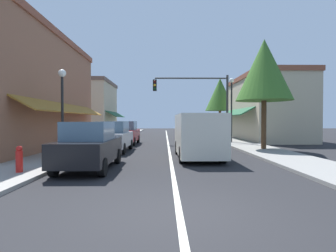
% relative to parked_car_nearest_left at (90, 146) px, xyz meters
% --- Properties ---
extents(ground_plane, '(80.00, 80.00, 0.00)m').
position_rel_parked_car_nearest_left_xyz_m(ground_plane, '(3.07, 13.08, -0.88)').
color(ground_plane, black).
extents(sidewalk_left, '(2.60, 56.00, 0.12)m').
position_rel_parked_car_nearest_left_xyz_m(sidewalk_left, '(-2.43, 13.08, -0.82)').
color(sidewalk_left, gray).
rests_on(sidewalk_left, ground).
extents(sidewalk_right, '(2.60, 56.00, 0.12)m').
position_rel_parked_car_nearest_left_xyz_m(sidewalk_right, '(8.57, 13.08, -0.82)').
color(sidewalk_right, gray).
rests_on(sidewalk_right, ground).
extents(lane_center_stripe, '(0.14, 52.00, 0.01)m').
position_rel_parked_car_nearest_left_xyz_m(lane_center_stripe, '(3.07, 13.08, -0.88)').
color(lane_center_stripe, silver).
rests_on(lane_center_stripe, ground).
extents(storefront_left_block, '(5.82, 14.20, 7.35)m').
position_rel_parked_car_nearest_left_xyz_m(storefront_left_block, '(-5.98, 7.08, 2.80)').
color(storefront_left_block, '#8E5B42').
rests_on(storefront_left_block, ground).
extents(storefront_right_block, '(6.09, 10.20, 5.96)m').
position_rel_parked_car_nearest_left_xyz_m(storefront_right_block, '(12.25, 15.08, 2.11)').
color(storefront_right_block, '#BCAD8E').
rests_on(storefront_right_block, ground).
extents(storefront_far_left, '(5.59, 8.20, 6.58)m').
position_rel_parked_car_nearest_left_xyz_m(storefront_far_left, '(-5.86, 23.08, 2.42)').
color(storefront_far_left, '#BCAD8E').
rests_on(storefront_far_left, ground).
extents(parked_car_nearest_left, '(1.79, 4.11, 1.77)m').
position_rel_parked_car_nearest_left_xyz_m(parked_car_nearest_left, '(0.00, 0.00, 0.00)').
color(parked_car_nearest_left, black).
rests_on(parked_car_nearest_left, ground).
extents(parked_car_second_left, '(1.85, 4.13, 1.77)m').
position_rel_parked_car_nearest_left_xyz_m(parked_car_second_left, '(-0.19, 5.75, 0.00)').
color(parked_car_second_left, '#B7BABF').
rests_on(parked_car_second_left, ground).
extents(parked_car_third_left, '(1.84, 4.13, 1.77)m').
position_rel_parked_car_nearest_left_xyz_m(parked_car_third_left, '(-0.17, 10.55, 0.00)').
color(parked_car_third_left, maroon).
rests_on(parked_car_third_left, ground).
extents(van_in_lane, '(2.05, 5.20, 2.12)m').
position_rel_parked_car_nearest_left_xyz_m(van_in_lane, '(4.39, 3.02, 0.27)').
color(van_in_lane, beige).
rests_on(van_in_lane, ground).
extents(traffic_signal_mast_arm, '(6.10, 0.50, 5.48)m').
position_rel_parked_car_nearest_left_xyz_m(traffic_signal_mast_arm, '(5.68, 11.76, 2.94)').
color(traffic_signal_mast_arm, '#333333').
rests_on(traffic_signal_mast_arm, ground).
extents(street_lamp_left_near, '(0.36, 0.36, 4.21)m').
position_rel_parked_car_nearest_left_xyz_m(street_lamp_left_near, '(-2.00, 2.68, 2.01)').
color(street_lamp_left_near, black).
rests_on(street_lamp_left_near, ground).
extents(street_lamp_right_mid, '(0.36, 0.36, 5.11)m').
position_rel_parked_car_nearest_left_xyz_m(street_lamp_right_mid, '(8.01, 10.99, 2.54)').
color(street_lamp_right_mid, black).
rests_on(street_lamp_right_mid, ground).
extents(tree_right_near, '(3.35, 3.35, 6.70)m').
position_rel_parked_car_nearest_left_xyz_m(tree_right_near, '(8.77, 6.15, 3.96)').
color(tree_right_near, '#4C331E').
rests_on(tree_right_near, ground).
extents(tree_right_far, '(3.54, 3.54, 6.91)m').
position_rel_parked_car_nearest_left_xyz_m(tree_right_far, '(9.47, 22.46, 4.07)').
color(tree_right_far, '#4C331E').
rests_on(tree_right_far, ground).
extents(fire_hydrant, '(0.22, 0.22, 0.87)m').
position_rel_parked_car_nearest_left_xyz_m(fire_hydrant, '(-1.99, -1.15, -0.33)').
color(fire_hydrant, red).
rests_on(fire_hydrant, ground).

